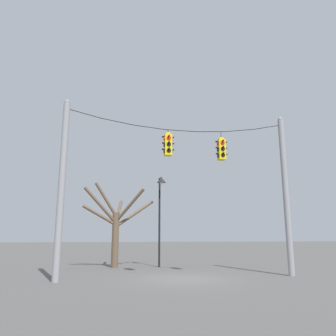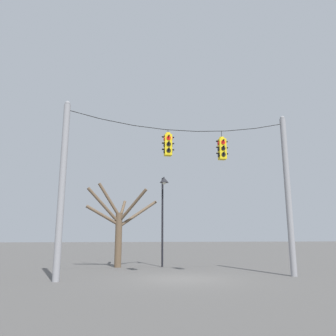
{
  "view_description": "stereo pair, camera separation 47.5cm",
  "coord_description": "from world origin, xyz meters",
  "px_view_note": "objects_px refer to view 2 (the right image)",
  "views": [
    {
      "loc": [
        -3.76,
        -14.49,
        1.81
      ],
      "look_at": [
        -0.65,
        0.03,
        4.93
      ],
      "focal_mm": 35.0,
      "sensor_mm": 36.0,
      "label": 1
    },
    {
      "loc": [
        -3.3,
        -14.59,
        1.81
      ],
      "look_at": [
        -0.65,
        0.03,
        4.93
      ],
      "focal_mm": 35.0,
      "sensor_mm": 36.0,
      "label": 2
    }
  ],
  "objects_px": {
    "utility_pole_left": "(62,187)",
    "bare_tree": "(119,224)",
    "traffic_light_over_intersection": "(222,149)",
    "traffic_light_near_right_pole": "(168,145)",
    "street_lamp": "(163,197)",
    "utility_pole_right": "(288,192)"
  },
  "relations": [
    {
      "from": "utility_pole_left",
      "to": "bare_tree",
      "type": "xyz_separation_m",
      "value": [
        2.67,
        6.07,
        -1.38
      ]
    },
    {
      "from": "utility_pole_left",
      "to": "traffic_light_over_intersection",
      "type": "distance_m",
      "value": 7.62
    },
    {
      "from": "traffic_light_near_right_pole",
      "to": "street_lamp",
      "type": "height_order",
      "value": "traffic_light_near_right_pole"
    },
    {
      "from": "utility_pole_left",
      "to": "traffic_light_near_right_pole",
      "type": "relative_size",
      "value": 6.25
    },
    {
      "from": "utility_pole_right",
      "to": "traffic_light_near_right_pole",
      "type": "distance_m",
      "value": 6.34
    },
    {
      "from": "traffic_light_near_right_pole",
      "to": "traffic_light_over_intersection",
      "type": "height_order",
      "value": "traffic_light_over_intersection"
    },
    {
      "from": "traffic_light_over_intersection",
      "to": "street_lamp",
      "type": "xyz_separation_m",
      "value": [
        -1.97,
        5.45,
        -1.73
      ]
    },
    {
      "from": "traffic_light_near_right_pole",
      "to": "traffic_light_over_intersection",
      "type": "xyz_separation_m",
      "value": [
        2.67,
        0.0,
        -0.07
      ]
    },
    {
      "from": "utility_pole_right",
      "to": "bare_tree",
      "type": "height_order",
      "value": "utility_pole_right"
    },
    {
      "from": "street_lamp",
      "to": "traffic_light_over_intersection",
      "type": "bearing_deg",
      "value": -70.12
    },
    {
      "from": "traffic_light_over_intersection",
      "to": "bare_tree",
      "type": "height_order",
      "value": "traffic_light_over_intersection"
    },
    {
      "from": "traffic_light_over_intersection",
      "to": "street_lamp",
      "type": "distance_m",
      "value": 6.05
    },
    {
      "from": "traffic_light_near_right_pole",
      "to": "utility_pole_right",
      "type": "bearing_deg",
      "value": 0.0
    },
    {
      "from": "utility_pole_left",
      "to": "utility_pole_right",
      "type": "bearing_deg",
      "value": 0.0
    },
    {
      "from": "traffic_light_near_right_pole",
      "to": "street_lamp",
      "type": "distance_m",
      "value": 5.78
    },
    {
      "from": "utility_pole_right",
      "to": "bare_tree",
      "type": "bearing_deg",
      "value": 142.7
    },
    {
      "from": "utility_pole_left",
      "to": "bare_tree",
      "type": "height_order",
      "value": "utility_pole_left"
    },
    {
      "from": "utility_pole_left",
      "to": "utility_pole_right",
      "type": "xyz_separation_m",
      "value": [
        10.65,
        0.0,
        0.0
      ]
    },
    {
      "from": "street_lamp",
      "to": "bare_tree",
      "type": "bearing_deg",
      "value": 167.01
    },
    {
      "from": "street_lamp",
      "to": "bare_tree",
      "type": "height_order",
      "value": "street_lamp"
    },
    {
      "from": "traffic_light_over_intersection",
      "to": "utility_pole_left",
      "type": "bearing_deg",
      "value": 180.0
    },
    {
      "from": "traffic_light_near_right_pole",
      "to": "utility_pole_left",
      "type": "bearing_deg",
      "value": 180.0
    }
  ]
}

